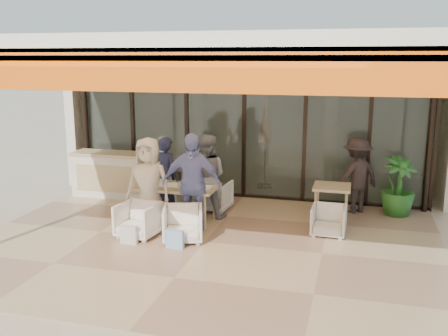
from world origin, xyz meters
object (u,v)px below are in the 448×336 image
at_px(dining_table, 178,188).
at_px(chair_far_right, 213,194).
at_px(diner_grey, 206,176).
at_px(side_chair, 329,219).
at_px(diner_cream, 149,184).
at_px(diner_navy, 167,176).
at_px(chair_far_left, 176,194).
at_px(chair_near_left, 138,218).
at_px(chair_near_right, 183,222).
at_px(side_table, 332,191).
at_px(potted_palm, 398,186).
at_px(standing_woman, 356,176).
at_px(diner_periwinkle, 192,184).
at_px(host_counter, 113,174).

height_order(dining_table, chair_far_right, dining_table).
distance_m(diner_grey, side_chair, 2.53).
distance_m(chair_far_right, diner_cream, 1.71).
distance_m(diner_navy, diner_grey, 0.84).
xyz_separation_m(chair_far_left, chair_near_left, (0.00, -1.90, 0.06)).
bearing_deg(chair_near_right, chair_far_left, 96.17).
xyz_separation_m(dining_table, side_table, (2.86, 0.75, -0.05)).
bearing_deg(diner_cream, chair_far_right, 58.30).
relative_size(chair_near_right, potted_palm, 0.57).
bearing_deg(diner_grey, side_chair, 165.87).
bearing_deg(potted_palm, side_table, -147.56).
xyz_separation_m(chair_near_left, side_table, (3.28, 1.71, 0.29)).
distance_m(side_chair, standing_woman, 1.66).
distance_m(dining_table, chair_far_right, 1.09).
relative_size(chair_near_right, diner_cream, 0.40).
relative_size(diner_navy, standing_woman, 1.02).
bearing_deg(side_table, diner_periwinkle, -153.65).
bearing_deg(chair_far_left, host_counter, 3.34).
xyz_separation_m(chair_far_left, diner_cream, (0.00, -1.40, 0.57)).
bearing_deg(diner_periwinkle, dining_table, 127.48).
xyz_separation_m(diner_periwinkle, side_chair, (2.44, 0.46, -0.61)).
bearing_deg(side_table, dining_table, -165.30).
bearing_deg(chair_far_right, diner_periwinkle, 94.73).
bearing_deg(diner_navy, potted_palm, -144.55).
bearing_deg(dining_table, side_table, 14.70).
relative_size(chair_near_right, diner_navy, 0.43).
bearing_deg(diner_periwinkle, diner_grey, 84.45).
bearing_deg(side_table, host_counter, 173.09).
bearing_deg(potted_palm, diner_periwinkle, -151.49).
bearing_deg(diner_cream, diner_grey, 46.24).
height_order(host_counter, diner_navy, diner_navy).
xyz_separation_m(chair_near_right, diner_navy, (-0.84, 1.40, 0.46)).
bearing_deg(potted_palm, chair_far_right, -170.65).
xyz_separation_m(chair_far_left, diner_navy, (0.00, -0.50, 0.51)).
bearing_deg(diner_grey, side_table, -176.64).
bearing_deg(diner_navy, side_chair, -165.99).
relative_size(diner_navy, side_table, 2.16).
bearing_deg(standing_woman, chair_near_left, -4.23).
distance_m(diner_navy, diner_periwinkle, 1.24).
distance_m(host_counter, chair_near_left, 2.86).
xyz_separation_m(diner_cream, potted_palm, (4.54, 2.01, -0.25)).
xyz_separation_m(chair_near_left, diner_grey, (0.84, 1.40, 0.50)).
distance_m(chair_far_left, diner_navy, 0.72).
height_order(side_table, potted_palm, potted_palm).
bearing_deg(chair_near_right, standing_woman, 23.02).
bearing_deg(diner_grey, chair_far_left, -34.57).
bearing_deg(diner_grey, chair_near_right, 86.19).
xyz_separation_m(diner_cream, diner_periwinkle, (0.84, 0.00, 0.06)).
height_order(dining_table, chair_near_right, dining_table).
xyz_separation_m(host_counter, chair_near_right, (2.52, -2.31, -0.19)).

